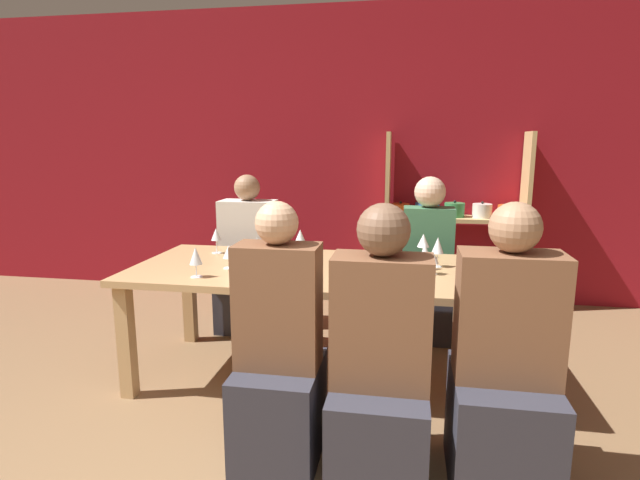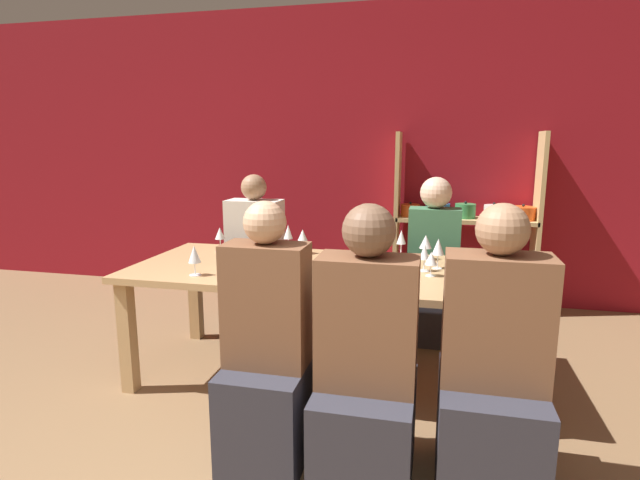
% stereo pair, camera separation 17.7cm
% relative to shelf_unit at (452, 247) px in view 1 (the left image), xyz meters
% --- Properties ---
extents(wall_back_red, '(8.80, 0.06, 2.70)m').
position_rel_shelf_unit_xyz_m(wall_back_red, '(-0.99, 0.20, 0.81)').
color(wall_back_red, maroon).
rests_on(wall_back_red, ground_plane).
extents(shelf_unit, '(1.23, 0.30, 1.56)m').
position_rel_shelf_unit_xyz_m(shelf_unit, '(0.00, 0.00, 0.00)').
color(shelf_unit, tan).
rests_on(shelf_unit, ground_plane).
extents(dining_table, '(2.25, 1.02, 0.72)m').
position_rel_shelf_unit_xyz_m(dining_table, '(-0.95, -1.64, 0.10)').
color(dining_table, tan).
rests_on(dining_table, ground_plane).
extents(mixing_bowl, '(0.24, 0.24, 0.11)m').
position_rel_shelf_unit_xyz_m(mixing_bowl, '(-1.21, -2.00, 0.24)').
color(mixing_bowl, '#B7BABC').
rests_on(mixing_bowl, dining_table).
extents(wine_bottle_green, '(0.08, 0.08, 0.34)m').
position_rel_shelf_unit_xyz_m(wine_bottle_green, '(-0.61, -1.62, 0.31)').
color(wine_bottle_green, '#1E4C23').
rests_on(wine_bottle_green, dining_table).
extents(wine_glass_white_a, '(0.07, 0.07, 0.17)m').
position_rel_shelf_unit_xyz_m(wine_glass_white_a, '(-1.70, -1.38, 0.30)').
color(wine_glass_white_a, white).
rests_on(wine_glass_white_a, dining_table).
extents(wine_glass_red_a, '(0.07, 0.07, 0.17)m').
position_rel_shelf_unit_xyz_m(wine_glass_red_a, '(-1.58, -1.99, 0.30)').
color(wine_glass_red_a, white).
rests_on(wine_glass_red_a, dining_table).
extents(wine_glass_white_b, '(0.07, 0.07, 0.18)m').
position_rel_shelf_unit_xyz_m(wine_glass_white_b, '(-0.47, -1.21, 0.30)').
color(wine_glass_white_b, white).
rests_on(wine_glass_white_b, dining_table).
extents(wine_glass_white_c, '(0.07, 0.07, 0.14)m').
position_rel_shelf_unit_xyz_m(wine_glass_white_c, '(-1.47, -1.76, 0.28)').
color(wine_glass_white_c, white).
rests_on(wine_glass_white_c, dining_table).
extents(wine_glass_red_b, '(0.07, 0.07, 0.14)m').
position_rel_shelf_unit_xyz_m(wine_glass_red_b, '(-0.26, -1.70, 0.28)').
color(wine_glass_red_b, white).
rests_on(wine_glass_red_b, dining_table).
extents(wine_glass_red_c, '(0.08, 0.08, 0.16)m').
position_rel_shelf_unit_xyz_m(wine_glass_red_c, '(-0.31, -1.28, 0.29)').
color(wine_glass_red_c, white).
rests_on(wine_glass_red_c, dining_table).
extents(wine_glass_empty_a, '(0.07, 0.07, 0.18)m').
position_rel_shelf_unit_xyz_m(wine_glass_empty_a, '(-1.27, -1.85, 0.31)').
color(wine_glass_empty_a, white).
rests_on(wine_glass_empty_a, dining_table).
extents(wine_glass_red_d, '(0.07, 0.07, 0.15)m').
position_rel_shelf_unit_xyz_m(wine_glass_red_d, '(-1.37, -1.51, 0.28)').
color(wine_glass_red_d, white).
rests_on(wine_glass_red_d, dining_table).
extents(wine_glass_empty_b, '(0.07, 0.07, 0.19)m').
position_rel_shelf_unit_xyz_m(wine_glass_empty_b, '(-0.23, -1.51, 0.31)').
color(wine_glass_empty_b, white).
rests_on(wine_glass_empty_b, dining_table).
extents(wine_glass_white_d, '(0.07, 0.07, 0.18)m').
position_rel_shelf_unit_xyz_m(wine_glass_white_d, '(-1.26, -1.19, 0.30)').
color(wine_glass_white_d, white).
rests_on(wine_glass_white_d, dining_table).
extents(wine_glass_empty_c, '(0.07, 0.07, 0.16)m').
position_rel_shelf_unit_xyz_m(wine_glass_empty_c, '(-0.30, -1.59, 0.29)').
color(wine_glass_empty_c, white).
rests_on(wine_glass_empty_c, dining_table).
extents(wine_glass_red_e, '(0.08, 0.08, 0.17)m').
position_rel_shelf_unit_xyz_m(wine_glass_red_e, '(-1.13, -1.29, 0.29)').
color(wine_glass_red_e, white).
rests_on(wine_glass_red_e, dining_table).
extents(person_near_a, '(0.37, 0.47, 1.22)m').
position_rel_shelf_unit_xyz_m(person_near_a, '(-0.97, -2.49, -0.09)').
color(person_near_a, '#2D2D38').
rests_on(person_near_a, ground_plane).
extents(person_far_a, '(0.37, 0.47, 1.23)m').
position_rel_shelf_unit_xyz_m(person_far_a, '(-0.25, -0.81, -0.08)').
color(person_far_a, '#2D2D38').
rests_on(person_far_a, ground_plane).
extents(person_near_b, '(0.42, 0.52, 1.23)m').
position_rel_shelf_unit_xyz_m(person_near_b, '(-0.51, -2.53, -0.09)').
color(person_near_b, '#2D2D38').
rests_on(person_near_b, ground_plane).
extents(person_far_b, '(0.43, 0.54, 1.23)m').
position_rel_shelf_unit_xyz_m(person_far_b, '(-1.65, -0.83, -0.10)').
color(person_far_b, '#2D2D38').
rests_on(person_far_b, ground_plane).
extents(person_near_c, '(0.42, 0.52, 1.24)m').
position_rel_shelf_unit_xyz_m(person_near_c, '(0.00, -2.51, -0.09)').
color(person_near_c, '#2D2D38').
rests_on(person_near_c, ground_plane).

